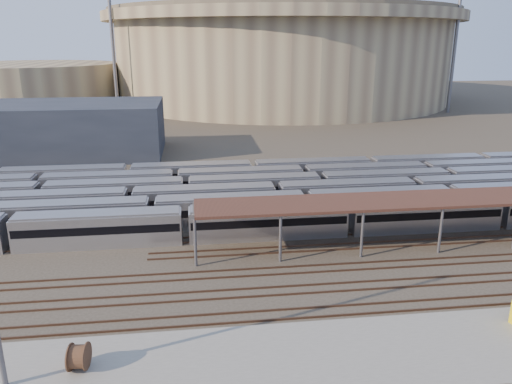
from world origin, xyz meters
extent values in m
plane|color=#383026|center=(0.00, 0.00, 0.00)|extent=(420.00, 420.00, 0.00)
cube|color=gray|center=(-5.00, -15.00, 0.10)|extent=(50.00, 9.00, 0.20)
cube|color=silver|center=(-9.06, 8.00, 1.80)|extent=(112.00, 2.90, 3.60)
cube|color=silver|center=(5.81, 12.20, 1.80)|extent=(112.00, 2.90, 3.60)
cube|color=silver|center=(2.76, 16.40, 1.80)|extent=(112.00, 2.90, 3.60)
cube|color=silver|center=(-9.06, 20.60, 1.80)|extent=(112.00, 2.90, 3.60)
cube|color=silver|center=(8.22, 24.80, 1.80)|extent=(112.00, 2.90, 3.60)
cube|color=silver|center=(1.16, 29.00, 1.80)|extent=(112.00, 2.90, 3.60)
cylinder|color=#5E5D63|center=(-8.00, 1.30, 2.50)|extent=(0.30, 0.30, 5.00)
cylinder|color=#5E5D63|center=(-8.00, 6.70, 2.50)|extent=(0.30, 0.30, 5.00)
cylinder|color=#5E5D63|center=(0.57, 1.30, 2.50)|extent=(0.30, 0.30, 5.00)
cylinder|color=#5E5D63|center=(0.57, 6.70, 2.50)|extent=(0.30, 0.30, 5.00)
cylinder|color=#5E5D63|center=(9.14, 1.30, 2.50)|extent=(0.30, 0.30, 5.00)
cylinder|color=#5E5D63|center=(9.14, 6.70, 2.50)|extent=(0.30, 0.30, 5.00)
cylinder|color=#5E5D63|center=(17.71, 1.30, 2.50)|extent=(0.30, 0.30, 5.00)
cylinder|color=#5E5D63|center=(17.71, 6.70, 2.50)|extent=(0.30, 0.30, 5.00)
cylinder|color=#5E5D63|center=(26.29, 6.70, 2.50)|extent=(0.30, 0.30, 5.00)
cube|color=#331E15|center=(22.00, 4.00, 5.15)|extent=(60.00, 6.00, 0.30)
cube|color=#4C3323|center=(0.00, -1.75, 0.09)|extent=(170.00, 0.12, 0.18)
cube|color=#4C3323|center=(0.00, -0.25, 0.09)|extent=(170.00, 0.12, 0.18)
cube|color=#4C3323|center=(0.00, -5.75, 0.09)|extent=(170.00, 0.12, 0.18)
cube|color=#4C3323|center=(0.00, -4.25, 0.09)|extent=(170.00, 0.12, 0.18)
cube|color=#4C3323|center=(0.00, -9.75, 0.09)|extent=(170.00, 0.12, 0.18)
cube|color=#4C3323|center=(0.00, -8.25, 0.09)|extent=(170.00, 0.12, 0.18)
cylinder|color=#978A66|center=(25.00, 140.00, 14.00)|extent=(116.00, 116.00, 28.00)
cylinder|color=#978A66|center=(25.00, 140.00, 29.50)|extent=(124.00, 124.00, 3.00)
cylinder|color=brown|center=(25.00, 140.00, 31.75)|extent=(120.00, 120.00, 1.50)
cylinder|color=#978A66|center=(-60.00, 130.00, 7.00)|extent=(56.00, 56.00, 14.00)
cube|color=#1E232D|center=(-35.00, 55.00, 5.00)|extent=(42.00, 20.00, 10.00)
cylinder|color=#5E5D63|center=(-30.00, 110.00, 18.00)|extent=(1.00, 1.00, 36.00)
cylinder|color=#5E5D63|center=(70.00, 100.00, 18.00)|extent=(1.00, 1.00, 36.00)
cylinder|color=#5E5D63|center=(-10.00, 160.00, 18.00)|extent=(1.00, 1.00, 36.00)
cylinder|color=brown|center=(-16.12, -14.38, 1.17)|extent=(1.31, 2.06, 1.94)
camera|label=1|loc=(-7.80, -44.83, 21.98)|focal=35.00mm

